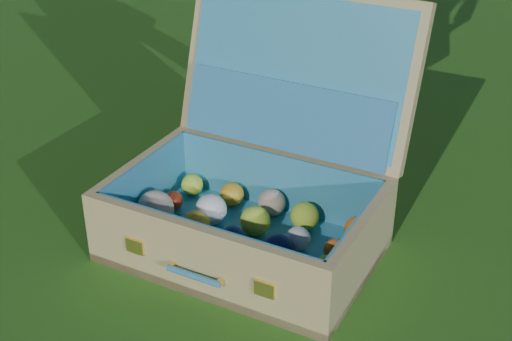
{
  "coord_description": "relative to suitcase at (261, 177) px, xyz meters",
  "views": [
    {
      "loc": [
        0.79,
        -1.34,
        1.13
      ],
      "look_at": [
        0.18,
        0.21,
        0.21
      ],
      "focal_mm": 50.0,
      "sensor_mm": 36.0,
      "label": 1
    }
  ],
  "objects": [
    {
      "name": "suitcase",
      "position": [
        0.0,
        0.0,
        0.0
      ],
      "size": [
        0.75,
        0.71,
        0.64
      ],
      "rotation": [
        0.0,
        0.0,
        -0.12
      ],
      "color": "tan",
      "rests_on": "ground"
    },
    {
      "name": "ground",
      "position": [
        -0.2,
        -0.22,
        -0.18
      ],
      "size": [
        60.0,
        60.0,
        0.0
      ],
      "primitive_type": "plane",
      "color": "#215114",
      "rests_on": "ground"
    }
  ]
}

